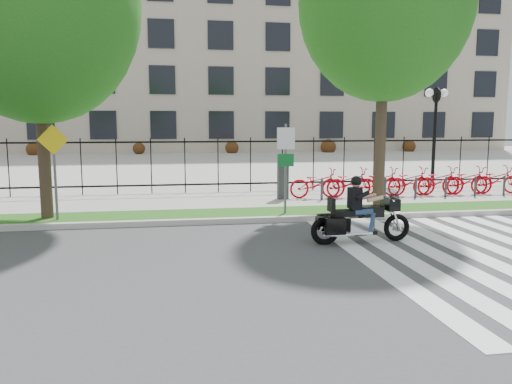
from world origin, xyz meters
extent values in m
plane|color=#3B3B3D|center=(0.00, 0.00, 0.00)|extent=(120.00, 120.00, 0.00)
cube|color=#ACA8A2|center=(0.00, 4.10, 0.07)|extent=(60.00, 0.20, 0.15)
cube|color=#204E13|center=(0.00, 4.95, 0.07)|extent=(60.00, 1.50, 0.15)
cube|color=gray|center=(0.00, 7.45, 0.07)|extent=(60.00, 3.50, 0.15)
cube|color=gray|center=(0.00, 25.00, 0.05)|extent=(80.00, 34.00, 0.10)
cube|color=#A69786|center=(0.00, 45.00, 10.00)|extent=(60.00, 20.00, 20.00)
cylinder|color=black|center=(10.00, 12.00, 2.00)|extent=(0.14, 0.14, 4.00)
cylinder|color=black|center=(10.00, 12.00, 3.90)|extent=(0.06, 0.70, 0.70)
sphere|color=white|center=(9.65, 12.00, 4.00)|extent=(0.36, 0.36, 0.36)
sphere|color=white|center=(10.35, 12.00, 4.00)|extent=(0.36, 0.36, 0.36)
cylinder|color=#32221B|center=(-4.97, 4.95, 2.13)|extent=(0.32, 0.32, 3.95)
ellipsoid|color=#195413|center=(-4.97, 4.95, 5.69)|extent=(5.31, 5.31, 6.11)
cylinder|color=#32221B|center=(4.42, 4.95, 2.38)|extent=(0.32, 0.32, 4.47)
ellipsoid|color=#195413|center=(4.42, 4.95, 6.09)|extent=(4.91, 4.91, 5.64)
cube|color=#2D2D33|center=(1.99, 7.20, 0.90)|extent=(0.35, 0.25, 1.50)
imported|color=#C2000F|center=(3.19, 7.20, 0.65)|extent=(1.92, 0.67, 1.01)
cylinder|color=#2D2D33|center=(3.19, 6.70, 0.50)|extent=(0.08, 0.08, 0.70)
imported|color=#C2000F|center=(4.29, 7.20, 0.65)|extent=(1.92, 0.67, 1.01)
cylinder|color=#2D2D33|center=(4.29, 6.70, 0.50)|extent=(0.08, 0.08, 0.70)
imported|color=#C2000F|center=(5.39, 7.20, 0.65)|extent=(1.92, 0.67, 1.01)
cylinder|color=#2D2D33|center=(5.39, 6.70, 0.50)|extent=(0.08, 0.08, 0.70)
imported|color=#C2000F|center=(6.49, 7.20, 0.65)|extent=(1.92, 0.67, 1.01)
cylinder|color=#2D2D33|center=(6.49, 6.70, 0.50)|extent=(0.08, 0.08, 0.70)
imported|color=#C2000F|center=(7.59, 7.20, 0.65)|extent=(1.92, 0.67, 1.01)
cylinder|color=#2D2D33|center=(7.59, 6.70, 0.50)|extent=(0.08, 0.08, 0.70)
imported|color=#C2000F|center=(8.69, 7.20, 0.65)|extent=(1.92, 0.67, 1.01)
cylinder|color=#2D2D33|center=(8.69, 6.70, 0.50)|extent=(0.08, 0.08, 0.70)
imported|color=#C2000F|center=(9.79, 7.20, 0.65)|extent=(1.92, 0.67, 1.01)
cylinder|color=#2D2D33|center=(9.79, 6.70, 0.50)|extent=(0.08, 0.08, 0.70)
cylinder|color=#59595B|center=(1.50, 4.60, 1.40)|extent=(0.07, 0.07, 2.50)
cube|color=white|center=(1.50, 4.56, 2.25)|extent=(0.50, 0.03, 0.60)
cube|color=#0C6626|center=(1.50, 4.56, 1.65)|extent=(0.45, 0.03, 0.35)
cylinder|color=#59595B|center=(-4.64, 4.60, 1.35)|extent=(0.07, 0.07, 2.40)
cube|color=yellow|center=(-4.64, 4.56, 2.25)|extent=(0.78, 0.03, 0.78)
torus|color=black|center=(3.42, 1.54, 0.31)|extent=(0.63, 0.14, 0.62)
torus|color=black|center=(1.71, 1.47, 0.31)|extent=(0.66, 0.16, 0.66)
cube|color=black|center=(3.24, 1.54, 0.86)|extent=(0.29, 0.51, 0.27)
cube|color=#26262B|center=(3.31, 1.54, 1.07)|extent=(0.15, 0.46, 0.27)
cube|color=silver|center=(2.52, 1.51, 0.41)|extent=(0.55, 0.33, 0.36)
cube|color=black|center=(2.79, 1.52, 0.70)|extent=(0.51, 0.33, 0.23)
cube|color=black|center=(2.21, 1.49, 0.69)|extent=(0.65, 0.35, 0.13)
cube|color=black|center=(1.84, 1.48, 0.89)|extent=(0.10, 0.31, 0.31)
cube|color=black|center=(1.86, 1.21, 0.45)|extent=(0.46, 0.16, 0.36)
cube|color=black|center=(1.83, 1.75, 0.45)|extent=(0.46, 0.16, 0.36)
cube|color=black|center=(2.39, 1.50, 1.01)|extent=(0.23, 0.37, 0.47)
sphere|color=tan|center=(2.41, 1.50, 1.36)|extent=(0.21, 0.21, 0.21)
sphere|color=black|center=(2.41, 1.50, 1.39)|extent=(0.24, 0.24, 0.24)
camera|label=1|loc=(-1.53, -8.97, 2.67)|focal=35.00mm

